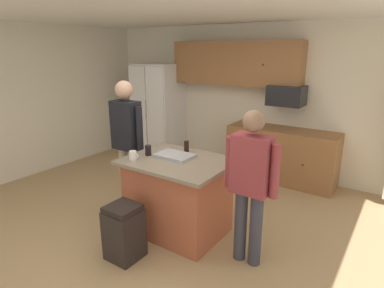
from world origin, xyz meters
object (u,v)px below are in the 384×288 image
kitchen_island (178,196)px  trash_bin (124,232)px  person_guest_left (251,179)px  microwave_over_range (286,95)px  glass_stout_tall (148,150)px  serving_tray (175,156)px  glass_dark_ale (186,147)px  person_guest_right (127,136)px  refrigerator (158,111)px  mug_blue_stoneware (133,156)px

kitchen_island → trash_bin: (-0.16, -0.75, -0.17)m
person_guest_left → microwave_over_range: bearing=-74.2°
glass_stout_tall → serving_tray: size_ratio=0.28×
kitchen_island → trash_bin: kitchen_island is taller
microwave_over_range → glass_dark_ale: 2.17m
microwave_over_range → serving_tray: 2.39m
microwave_over_range → trash_bin: size_ratio=0.92×
serving_tray → person_guest_right: bearing=174.9°
glass_stout_tall → kitchen_island: bearing=8.7°
microwave_over_range → refrigerator: bearing=-177.4°
kitchen_island → glass_dark_ale: size_ratio=7.79×
person_guest_right → glass_stout_tall: (0.55, -0.19, -0.05)m
kitchen_island → mug_blue_stoneware: mug_blue_stoneware is taller
microwave_over_range → mug_blue_stoneware: size_ratio=4.41×
serving_tray → trash_bin: 1.04m
refrigerator → kitchen_island: size_ratio=1.55×
glass_stout_tall → trash_bin: size_ratio=0.20×
person_guest_right → trash_bin: 1.39m
person_guest_right → trash_bin: person_guest_right is taller
glass_stout_tall → person_guest_left: bearing=-0.4°
person_guest_left → glass_dark_ale: (-1.01, 0.33, 0.07)m
person_guest_left → glass_stout_tall: bearing=3.8°
trash_bin → person_guest_right: bearing=131.9°
person_guest_right → mug_blue_stoneware: bearing=-31.2°
kitchen_island → mug_blue_stoneware: (-0.42, -0.30, 0.51)m
kitchen_island → glass_stout_tall: (-0.40, -0.06, 0.52)m
glass_dark_ale → mug_blue_stoneware: 0.67m
mug_blue_stoneware → glass_stout_tall: glass_stout_tall is taller
microwave_over_range → glass_stout_tall: microwave_over_range is taller
mug_blue_stoneware → trash_bin: mug_blue_stoneware is taller
refrigerator → kitchen_island: bearing=-45.9°
person_guest_left → glass_stout_tall: size_ratio=13.15×
person_guest_left → person_guest_right: size_ratio=0.91×
refrigerator → person_guest_right: (1.19, -2.08, 0.09)m
mug_blue_stoneware → person_guest_right: bearing=141.1°
glass_dark_ale → glass_stout_tall: size_ratio=1.26×
microwave_over_range → glass_stout_tall: 2.58m
microwave_over_range → mug_blue_stoneware: bearing=-108.7°
glass_dark_ale → serving_tray: glass_dark_ale is taller
kitchen_island → person_guest_right: bearing=172.3°
glass_dark_ale → microwave_over_range: bearing=75.9°
person_guest_left → mug_blue_stoneware: 1.40m
kitchen_island → microwave_over_range: bearing=78.7°
mug_blue_stoneware → serving_tray: size_ratio=0.29×
trash_bin → person_guest_left: bearing=31.5°
glass_dark_ale → glass_stout_tall: bearing=-137.1°
refrigerator → mug_blue_stoneware: 3.03m
glass_stout_tall → serving_tray: (0.32, 0.11, -0.04)m
microwave_over_range → person_guest_left: (0.49, -2.39, -0.51)m
kitchen_island → refrigerator: bearing=134.1°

